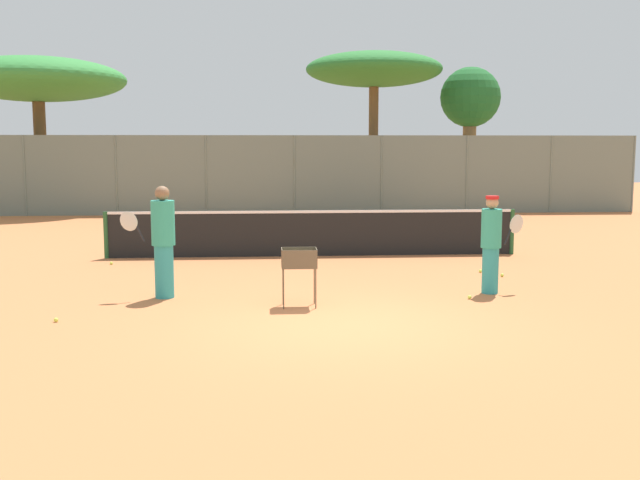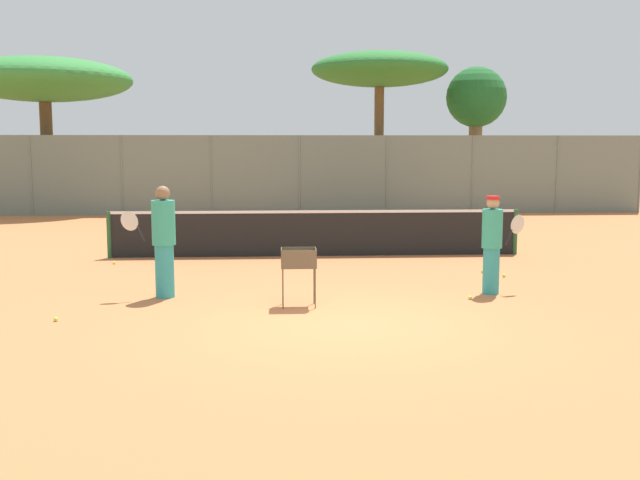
{
  "view_description": "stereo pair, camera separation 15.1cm",
  "coord_description": "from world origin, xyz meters",
  "px_view_note": "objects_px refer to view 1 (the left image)",
  "views": [
    {
      "loc": [
        -1.11,
        -10.48,
        2.57
      ],
      "look_at": [
        -0.2,
        1.87,
        1.0
      ],
      "focal_mm": 42.0,
      "sensor_mm": 36.0,
      "label": 1
    },
    {
      "loc": [
        -0.95,
        -10.49,
        2.57
      ],
      "look_at": [
        -0.2,
        1.87,
        1.0
      ],
      "focal_mm": 42.0,
      "sensor_mm": 36.0,
      "label": 2
    }
  ],
  "objects_px": {
    "player_white_outfit": "(163,241)",
    "parked_car": "(149,190)",
    "ball_cart": "(299,263)",
    "player_red_cap": "(491,243)",
    "tennis_net": "(313,232)"
  },
  "relations": [
    {
      "from": "player_white_outfit",
      "to": "tennis_net",
      "type": "bearing_deg",
      "value": -120.88
    },
    {
      "from": "player_red_cap",
      "to": "parked_car",
      "type": "xyz_separation_m",
      "value": [
        -8.9,
        20.02,
        -0.23
      ]
    },
    {
      "from": "tennis_net",
      "to": "player_red_cap",
      "type": "bearing_deg",
      "value": -58.73
    },
    {
      "from": "ball_cart",
      "to": "parked_car",
      "type": "distance_m",
      "value": 21.58
    },
    {
      "from": "player_white_outfit",
      "to": "ball_cart",
      "type": "distance_m",
      "value": 2.43
    },
    {
      "from": "tennis_net",
      "to": "parked_car",
      "type": "xyz_separation_m",
      "value": [
        -6.09,
        15.39,
        0.1
      ]
    },
    {
      "from": "player_red_cap",
      "to": "ball_cart",
      "type": "bearing_deg",
      "value": 174.21
    },
    {
      "from": "tennis_net",
      "to": "player_red_cap",
      "type": "distance_m",
      "value": 5.43
    },
    {
      "from": "tennis_net",
      "to": "parked_car",
      "type": "bearing_deg",
      "value": 111.59
    },
    {
      "from": "ball_cart",
      "to": "player_white_outfit",
      "type": "bearing_deg",
      "value": 159.03
    },
    {
      "from": "player_white_outfit",
      "to": "player_red_cap",
      "type": "xyz_separation_m",
      "value": [
        5.64,
        -0.02,
        -0.09
      ]
    },
    {
      "from": "player_red_cap",
      "to": "parked_car",
      "type": "relative_size",
      "value": 0.41
    },
    {
      "from": "player_white_outfit",
      "to": "ball_cart",
      "type": "xyz_separation_m",
      "value": [
        2.25,
        -0.86,
        -0.27
      ]
    },
    {
      "from": "tennis_net",
      "to": "parked_car",
      "type": "height_order",
      "value": "parked_car"
    },
    {
      "from": "player_white_outfit",
      "to": "parked_car",
      "type": "xyz_separation_m",
      "value": [
        -3.26,
        20.0,
        -0.31
      ]
    }
  ]
}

